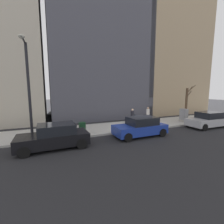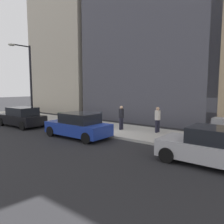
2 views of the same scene
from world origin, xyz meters
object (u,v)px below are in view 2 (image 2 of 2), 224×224
(parked_car_blue, at_px, (78,126))
(utility_box, at_px, (218,133))
(parking_meter, at_px, (101,119))
(pedestrian_near_meter, at_px, (158,118))
(office_tower_right, at_px, (79,24))
(pedestrian_midblock, at_px, (121,116))
(streetlamp, at_px, (28,76))
(trash_bin, at_px, (61,118))
(parked_car_black, at_px, (22,117))
(parked_car_silver, at_px, (215,147))

(parked_car_blue, distance_m, utility_box, 7.78)
(parking_meter, xyz_separation_m, utility_box, (0.85, -6.91, -0.13))
(pedestrian_near_meter, distance_m, office_tower_right, 19.54)
(parked_car_blue, relative_size, pedestrian_midblock, 2.55)
(streetlamp, bearing_deg, parking_meter, -88.84)
(streetlamp, distance_m, pedestrian_near_meter, 11.83)
(pedestrian_near_meter, bearing_deg, trash_bin, -69.35)
(parked_car_black, bearing_deg, parking_meter, -77.76)
(utility_box, bearing_deg, pedestrian_midblock, 84.55)
(parked_car_black, height_order, pedestrian_near_meter, pedestrian_near_meter)
(parked_car_blue, xyz_separation_m, pedestrian_near_meter, (3.75, -3.45, 0.35))
(streetlamp, distance_m, pedestrian_midblock, 9.45)
(parked_car_silver, bearing_deg, parked_car_blue, 89.83)
(parked_car_blue, distance_m, streetlamp, 8.56)
(utility_box, distance_m, pedestrian_midblock, 6.36)
(parked_car_silver, bearing_deg, pedestrian_near_meter, 49.09)
(utility_box, xyz_separation_m, pedestrian_near_meter, (1.31, 3.93, 0.24))
(trash_bin, distance_m, pedestrian_near_meter, 7.85)
(parked_car_silver, distance_m, parking_meter, 7.53)
(parked_car_silver, bearing_deg, parking_meter, 77.55)
(pedestrian_near_meter, bearing_deg, parked_car_silver, 56.74)
(parked_car_black, bearing_deg, streetlamp, 41.08)
(parked_car_blue, xyz_separation_m, office_tower_right, (11.17, 11.53, 10.47))
(parked_car_black, xyz_separation_m, pedestrian_midblock, (3.14, -7.43, 0.35))
(parked_car_silver, xyz_separation_m, parked_car_blue, (0.08, 7.81, 0.00))
(pedestrian_near_meter, distance_m, pedestrian_midblock, 2.49)
(utility_box, height_order, trash_bin, utility_box)
(utility_box, xyz_separation_m, pedestrian_midblock, (0.60, 6.33, 0.24))
(parked_car_blue, relative_size, office_tower_right, 0.19)
(parked_car_blue, xyz_separation_m, utility_box, (2.45, -7.38, 0.11))
(parked_car_blue, relative_size, parked_car_black, 0.99)
(trash_bin, bearing_deg, pedestrian_near_meter, -77.41)
(streetlamp, bearing_deg, trash_bin, -80.22)
(parked_car_black, relative_size, trash_bin, 4.72)
(parking_meter, height_order, pedestrian_near_meter, pedestrian_near_meter)
(parked_car_black, xyz_separation_m, trash_bin, (2.14, -2.17, -0.14))
(parked_car_blue, bearing_deg, parking_meter, -17.32)
(utility_box, distance_m, trash_bin, 11.59)
(parked_car_silver, relative_size, pedestrian_near_meter, 2.54)
(parked_car_blue, distance_m, parked_car_black, 6.37)
(trash_bin, height_order, pedestrian_near_meter, pedestrian_near_meter)
(utility_box, bearing_deg, pedestrian_near_meter, 71.60)
(trash_bin, distance_m, pedestrian_midblock, 5.37)
(pedestrian_midblock, bearing_deg, streetlamp, -82.08)
(trash_bin, relative_size, pedestrian_near_meter, 0.54)
(parked_car_blue, bearing_deg, streetlamp, 78.69)
(streetlamp, bearing_deg, pedestrian_midblock, -79.60)
(parking_meter, bearing_deg, pedestrian_midblock, -22.00)
(parked_car_blue, distance_m, parking_meter, 1.68)
(parked_car_silver, distance_m, streetlamp, 16.00)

